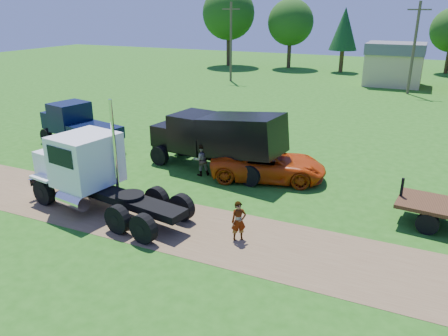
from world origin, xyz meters
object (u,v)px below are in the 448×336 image
at_px(black_dump_truck, 219,137).
at_px(spectator_a, 239,221).
at_px(white_semi_tractor, 88,171).
at_px(navy_truck, 76,125).
at_px(orange_pickup, 268,164).

distance_m(black_dump_truck, spectator_a, 7.75).
bearing_deg(black_dump_truck, white_semi_tractor, -109.73).
bearing_deg(navy_truck, white_semi_tractor, -32.10).
bearing_deg(white_semi_tractor, spectator_a, 8.60).
distance_m(orange_pickup, spectator_a, 6.61).
bearing_deg(white_semi_tractor, orange_pickup, 55.53).
height_order(black_dump_truck, orange_pickup, black_dump_truck).
height_order(navy_truck, orange_pickup, navy_truck).
relative_size(navy_truck, spectator_a, 4.05).
bearing_deg(navy_truck, orange_pickup, 10.78).
bearing_deg(orange_pickup, navy_truck, 73.54).
relative_size(white_semi_tractor, black_dump_truck, 1.02).
bearing_deg(white_semi_tractor, navy_truck, 144.93).
relative_size(white_semi_tractor, navy_truck, 1.28).
xyz_separation_m(white_semi_tractor, navy_truck, (-6.91, 6.77, -0.26)).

